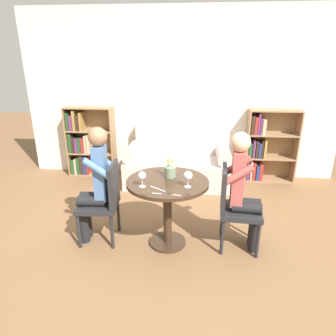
% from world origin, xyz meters
% --- Properties ---
extents(ground_plane, '(16.00, 16.00, 0.00)m').
position_xyz_m(ground_plane, '(0.00, 0.00, 0.00)').
color(ground_plane, brown).
extents(back_wall, '(5.20, 0.05, 2.70)m').
position_xyz_m(back_wall, '(0.00, 2.18, 1.35)').
color(back_wall, silver).
rests_on(back_wall, ground_plane).
extents(round_table, '(0.85, 0.85, 0.75)m').
position_xyz_m(round_table, '(0.00, 0.00, 0.58)').
color(round_table, '#382619').
rests_on(round_table, ground_plane).
extents(couch, '(1.65, 0.80, 0.92)m').
position_xyz_m(couch, '(0.00, 1.75, 0.31)').
color(couch, beige).
rests_on(couch, ground_plane).
extents(bookshelf_left, '(0.80, 0.28, 1.18)m').
position_xyz_m(bookshelf_left, '(-1.61, 2.01, 0.56)').
color(bookshelf_left, '#93704C').
rests_on(bookshelf_left, ground_plane).
extents(bookshelf_right, '(0.80, 0.28, 1.18)m').
position_xyz_m(bookshelf_right, '(1.40, 2.02, 0.57)').
color(bookshelf_right, '#93704C').
rests_on(bookshelf_right, ground_plane).
extents(chair_left, '(0.44, 0.44, 0.90)m').
position_xyz_m(chair_left, '(-0.70, 0.03, 0.49)').
color(chair_left, '#232326').
rests_on(chair_left, ground_plane).
extents(chair_right, '(0.45, 0.45, 0.90)m').
position_xyz_m(chair_right, '(0.70, 0.03, 0.49)').
color(chair_right, '#232326').
rests_on(chair_right, ground_plane).
extents(person_left, '(0.43, 0.36, 1.29)m').
position_xyz_m(person_left, '(-0.78, 0.02, 0.68)').
color(person_left, black).
rests_on(person_left, ground_plane).
extents(person_right, '(0.43, 0.36, 1.27)m').
position_xyz_m(person_right, '(0.78, 0.02, 0.67)').
color(person_right, black).
rests_on(person_right, ground_plane).
extents(wine_glass_left, '(0.08, 0.08, 0.16)m').
position_xyz_m(wine_glass_left, '(-0.23, -0.18, 0.86)').
color(wine_glass_left, white).
rests_on(wine_glass_left, round_table).
extents(wine_glass_right, '(0.09, 0.09, 0.16)m').
position_xyz_m(wine_glass_right, '(0.21, -0.14, 0.87)').
color(wine_glass_right, white).
rests_on(wine_glass_right, round_table).
extents(flower_vase, '(0.12, 0.12, 0.25)m').
position_xyz_m(flower_vase, '(0.02, 0.11, 0.83)').
color(flower_vase, gray).
rests_on(flower_vase, round_table).
extents(knife_left_setting, '(0.19, 0.03, 0.00)m').
position_xyz_m(knife_left_setting, '(0.06, -0.33, 0.75)').
color(knife_left_setting, silver).
rests_on(knife_left_setting, round_table).
extents(fork_left_setting, '(0.16, 0.12, 0.00)m').
position_xyz_m(fork_left_setting, '(-0.08, -0.21, 0.75)').
color(fork_left_setting, silver).
rests_on(fork_left_setting, round_table).
extents(knife_right_setting, '(0.19, 0.03, 0.00)m').
position_xyz_m(knife_right_setting, '(-0.02, -0.32, 0.75)').
color(knife_right_setting, silver).
rests_on(knife_right_setting, round_table).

